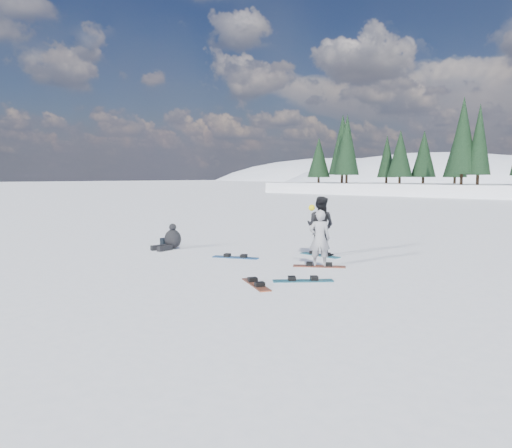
{
  "coord_description": "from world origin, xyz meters",
  "views": [
    {
      "loc": [
        6.51,
        -10.7,
        2.62
      ],
      "look_at": [
        -3.98,
        0.8,
        1.1
      ],
      "focal_mm": 35.0,
      "sensor_mm": 36.0,
      "label": 1
    }
  ],
  "objects": [
    {
      "name": "ground",
      "position": [
        0.0,
        0.0,
        0.0
      ],
      "size": [
        420.0,
        420.0,
        0.0
      ],
      "primitive_type": "plane",
      "color": "white",
      "rests_on": "ground"
    },
    {
      "name": "snowboarder_woman",
      "position": [
        -1.67,
        0.97,
        0.84
      ],
      "size": [
        0.72,
        0.67,
        1.79
      ],
      "rotation": [
        0.0,
        0.0,
        3.78
      ],
      "color": "#A2A2A7",
      "rests_on": "ground"
    },
    {
      "name": "snowboarder_man",
      "position": [
        -2.82,
        2.64,
        0.97
      ],
      "size": [
        1.08,
        0.91,
        1.95
      ],
      "primitive_type": "imported",
      "rotation": [
        0.0,
        0.0,
        3.35
      ],
      "color": "black",
      "rests_on": "ground"
    },
    {
      "name": "seated_rider",
      "position": [
        -7.6,
        0.29,
        0.35
      ],
      "size": [
        0.67,
        1.08,
        0.91
      ],
      "rotation": [
        0.0,
        0.0,
        -0.03
      ],
      "color": "black",
      "rests_on": "ground"
    },
    {
      "name": "gear_bag",
      "position": [
        -8.3,
        0.55,
        0.15
      ],
      "size": [
        0.53,
        0.44,
        0.3
      ],
      "primitive_type": "cube",
      "rotation": [
        0.0,
        0.0,
        -0.38
      ],
      "color": "black",
      "rests_on": "ground"
    },
    {
      "name": "snowboard_woman",
      "position": [
        -1.67,
        0.97,
        0.01
      ],
      "size": [
        1.41,
        1.06,
        0.03
      ],
      "primitive_type": "cube",
      "rotation": [
        0.0,
        0.0,
        0.58
      ],
      "color": "#983E21",
      "rests_on": "ground"
    },
    {
      "name": "snowboard_man",
      "position": [
        -2.82,
        2.64,
        0.01
      ],
      "size": [
        1.52,
        0.4,
        0.03
      ],
      "primitive_type": "cube",
      "rotation": [
        0.0,
        0.0,
        -0.08
      ],
      "color": "#19728B",
      "rests_on": "ground"
    },
    {
      "name": "snowboard_loose_b",
      "position": [
        -1.4,
        -2.03,
        0.01
      ],
      "size": [
        1.44,
        0.99,
        0.03
      ],
      "primitive_type": "cube",
      "rotation": [
        0.0,
        0.0,
        -0.52
      ],
      "color": "brown",
      "rests_on": "ground"
    },
    {
      "name": "snowboard_loose_a",
      "position": [
        -0.82,
        -0.93,
        0.01
      ],
      "size": [
        1.25,
        1.26,
        0.03
      ],
      "primitive_type": "cube",
      "rotation": [
        0.0,
        0.0,
        0.79
      ],
      "color": "#176A81",
      "rests_on": "ground"
    },
    {
      "name": "snowboard_loose_c",
      "position": [
        -4.54,
        0.45,
        0.01
      ],
      "size": [
        1.48,
        0.87,
        0.03
      ],
      "primitive_type": "cube",
      "rotation": [
        0.0,
        0.0,
        0.42
      ],
      "color": "#1D5BA0",
      "rests_on": "ground"
    }
  ]
}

